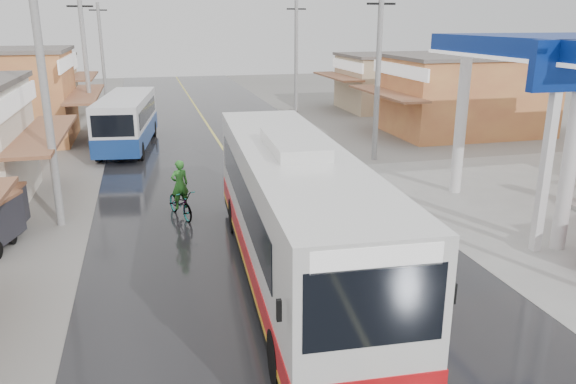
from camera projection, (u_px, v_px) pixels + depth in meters
The scene contains 10 objects.
ground at pixel (344, 334), 12.54m from camera, with size 120.00×120.00×0.00m, color slate.
road at pixel (236, 168), 26.42m from camera, with size 12.00×90.00×0.02m, color black.
centre_line at pixel (236, 168), 26.42m from camera, with size 0.15×90.00×0.01m, color #D8CC4C.
shopfronts_right at pixel (552, 164), 27.20m from camera, with size 11.00×44.00×4.80m, color beige, non-canonical shape.
utility_poles_left at pixel (81, 172), 25.69m from camera, with size 1.60×50.00×8.00m, color gray, non-canonical shape.
utility_poles_right at pixel (374, 159), 28.08m from camera, with size 1.60×36.00×8.00m, color gray, non-canonical shape.
coach_bus at pixel (293, 214), 14.56m from camera, with size 3.47×12.64×3.91m.
second_bus at pixel (127, 121), 30.08m from camera, with size 3.33×8.67×2.80m.
cyclist at pixel (180, 199), 19.69m from camera, with size 1.26×2.09×2.13m.
tricycle_far at pixel (0, 210), 17.98m from camera, with size 1.54×2.15×1.54m.
Camera 1 is at (-3.94, -10.39, 6.74)m, focal length 35.00 mm.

